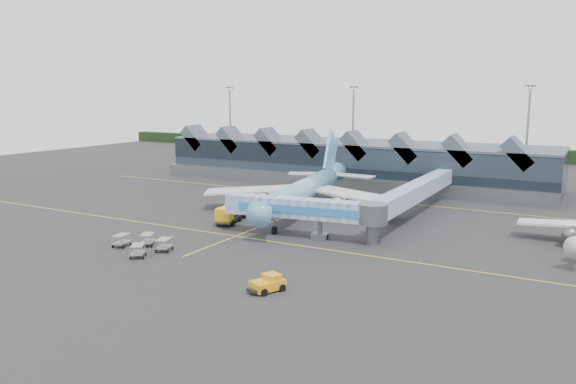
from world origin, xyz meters
The scene contains 10 objects.
ground centered at (0.00, 0.00, 0.00)m, with size 260.00×260.00×0.00m, color #262629.
taxi_stripes centered at (0.00, 10.00, 0.01)m, with size 120.00×60.00×0.01m.
tree_line_far centered at (0.00, 110.00, 2.00)m, with size 260.00×4.00×4.00m, color black.
terminal centered at (-5.07, 47.35, 4.88)m, with size 90.00×22.25×12.52m.
light_masts centered at (21.00, 62.80, 12.49)m, with size 132.40×42.56×22.45m.
main_airliner centered at (1.42, 11.94, 4.12)m, with size 37.42×43.53×14.02m.
jet_bridge centered at (10.47, -3.57, 4.09)m, with size 24.01×6.42×5.79m.
fuel_truck centered at (-5.93, -0.25, 1.82)m, with size 4.69×9.69×3.24m.
pushback_tug centered at (15.92, -25.33, 0.78)m, with size 3.55×4.32×1.74m.
baggage_carts centered at (-6.59, -20.07, 0.94)m, with size 8.60×7.60×1.67m.
Camera 1 is at (45.21, -73.70, 20.57)m, focal length 35.00 mm.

